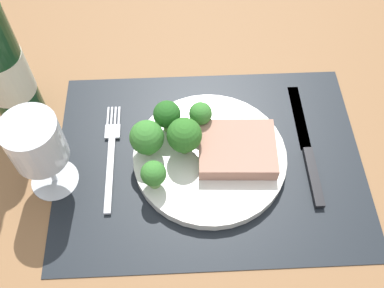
{
  "coord_description": "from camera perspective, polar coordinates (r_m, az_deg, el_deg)",
  "views": [
    {
      "loc": [
        -4.3,
        -35.16,
        58.84
      ],
      "look_at": [
        -2.62,
        1.97,
        1.9
      ],
      "focal_mm": 41.44,
      "sensor_mm": 36.0,
      "label": 1
    }
  ],
  "objects": [
    {
      "name": "ground_plane",
      "position": [
        0.7,
        2.22,
        -2.79
      ],
      "size": [
        140.0,
        110.0,
        3.0
      ],
      "primitive_type": "cube",
      "color": "brown"
    },
    {
      "name": "placemat",
      "position": [
        0.69,
        2.27,
        -2.09
      ],
      "size": [
        46.98,
        34.64,
        0.3
      ],
      "primitive_type": "cube",
      "color": "black",
      "rests_on": "ground_plane"
    },
    {
      "name": "fork",
      "position": [
        0.7,
        -10.37,
        -1.37
      ],
      "size": [
        2.4,
        19.2,
        0.5
      ],
      "rotation": [
        0.0,
        0.0,
        -0.06
      ],
      "color": "silver",
      "rests_on": "placemat"
    },
    {
      "name": "broccoli_back_left",
      "position": [
        0.62,
        -4.97,
        -3.88
      ],
      "size": [
        3.67,
        3.67,
        4.91
      ],
      "color": "#6B994C",
      "rests_on": "plate"
    },
    {
      "name": "broccoli_near_fork",
      "position": [
        0.64,
        -1.0,
        1.11
      ],
      "size": [
        5.17,
        5.17,
        6.77
      ],
      "color": "#5B8942",
      "rests_on": "plate"
    },
    {
      "name": "plate",
      "position": [
        0.68,
        2.29,
        -1.68
      ],
      "size": [
        23.3,
        23.3,
        1.6
      ],
      "primitive_type": "cylinder",
      "color": "silver",
      "rests_on": "placemat"
    },
    {
      "name": "wine_bottle",
      "position": [
        0.71,
        -23.43,
        9.23
      ],
      "size": [
        7.33,
        7.33,
        31.02
      ],
      "color": "#143819",
      "rests_on": "ground_plane"
    },
    {
      "name": "wine_glass",
      "position": [
        0.62,
        -19.36,
        -0.18
      ],
      "size": [
        7.58,
        7.58,
        14.09
      ],
      "color": "silver",
      "rests_on": "ground_plane"
    },
    {
      "name": "knife",
      "position": [
        0.71,
        14.68,
        -1.0
      ],
      "size": [
        1.8,
        23.0,
        0.8
      ],
      "rotation": [
        0.0,
        0.0,
        0.05
      ],
      "color": "black",
      "rests_on": "placemat"
    },
    {
      "name": "broccoli_near_steak",
      "position": [
        0.67,
        -3.24,
        3.77
      ],
      "size": [
        4.18,
        4.18,
        5.91
      ],
      "color": "#5B8942",
      "rests_on": "plate"
    },
    {
      "name": "broccoli_center",
      "position": [
        0.67,
        1.1,
        3.78
      ],
      "size": [
        3.54,
        3.54,
        5.16
      ],
      "color": "#6B994C",
      "rests_on": "plate"
    },
    {
      "name": "broccoli_front_edge",
      "position": [
        0.65,
        -5.83,
        0.82
      ],
      "size": [
        5.1,
        5.1,
        6.28
      ],
      "color": "#6B994C",
      "rests_on": "plate"
    },
    {
      "name": "steak",
      "position": [
        0.66,
        5.85,
        -0.92
      ],
      "size": [
        11.84,
        9.87,
        2.35
      ],
      "primitive_type": "cube",
      "rotation": [
        0.0,
        0.0,
        -0.05
      ],
      "color": "tan",
      "rests_on": "plate"
    }
  ]
}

